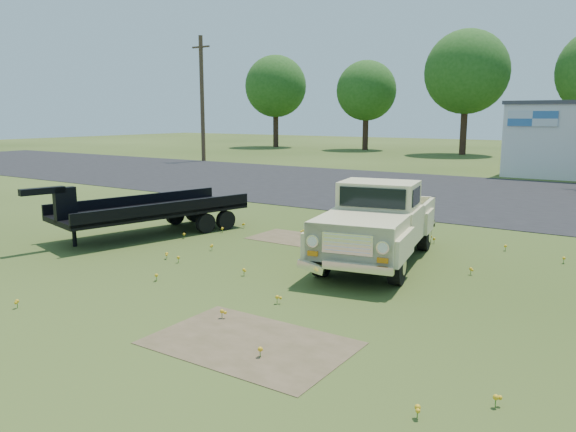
# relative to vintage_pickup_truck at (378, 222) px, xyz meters

# --- Properties ---
(ground) EXTENTS (140.00, 140.00, 0.00)m
(ground) POSITION_rel_vintage_pickup_truck_xyz_m (-1.07, -2.47, -0.96)
(ground) COLOR #2D3E14
(ground) RESTS_ON ground
(asphalt_lot) EXTENTS (90.00, 14.00, 0.02)m
(asphalt_lot) POSITION_rel_vintage_pickup_truck_xyz_m (-1.07, 12.53, -0.96)
(asphalt_lot) COLOR black
(asphalt_lot) RESTS_ON ground
(dirt_patch_a) EXTENTS (3.00, 2.00, 0.01)m
(dirt_patch_a) POSITION_rel_vintage_pickup_truck_xyz_m (0.43, -5.47, -0.96)
(dirt_patch_a) COLOR brown
(dirt_patch_a) RESTS_ON ground
(dirt_patch_b) EXTENTS (2.20, 1.60, 0.01)m
(dirt_patch_b) POSITION_rel_vintage_pickup_truck_xyz_m (-3.07, 1.03, -0.96)
(dirt_patch_b) COLOR brown
(dirt_patch_b) RESTS_ON ground
(utility_pole_west) EXTENTS (1.60, 0.30, 9.00)m
(utility_pole_west) POSITION_rel_vintage_pickup_truck_xyz_m (-23.07, 19.53, 3.65)
(utility_pole_west) COLOR #3F281D
(utility_pole_west) RESTS_ON ground
(treeline_a) EXTENTS (6.40, 6.40, 9.52)m
(treeline_a) POSITION_rel_vintage_pickup_truck_xyz_m (-29.07, 37.53, 5.35)
(treeline_a) COLOR #332017
(treeline_a) RESTS_ON ground
(treeline_b) EXTENTS (5.76, 5.76, 8.57)m
(treeline_b) POSITION_rel_vintage_pickup_truck_xyz_m (-19.07, 38.53, 4.71)
(treeline_b) COLOR #332017
(treeline_b) RESTS_ON ground
(treeline_c) EXTENTS (7.04, 7.04, 10.47)m
(treeline_c) POSITION_rel_vintage_pickup_truck_xyz_m (-9.07, 37.03, 5.98)
(treeline_c) COLOR #332017
(treeline_c) RESTS_ON ground
(vintage_pickup_truck) EXTENTS (2.99, 5.55, 1.91)m
(vintage_pickup_truck) POSITION_rel_vintage_pickup_truck_xyz_m (0.00, 0.00, 0.00)
(vintage_pickup_truck) COLOR tan
(vintage_pickup_truck) RESTS_ON ground
(flatbed_trailer) EXTENTS (3.40, 6.26, 1.62)m
(flatbed_trailer) POSITION_rel_vintage_pickup_truck_xyz_m (-6.72, -0.78, -0.14)
(flatbed_trailer) COLOR black
(flatbed_trailer) RESTS_ON ground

